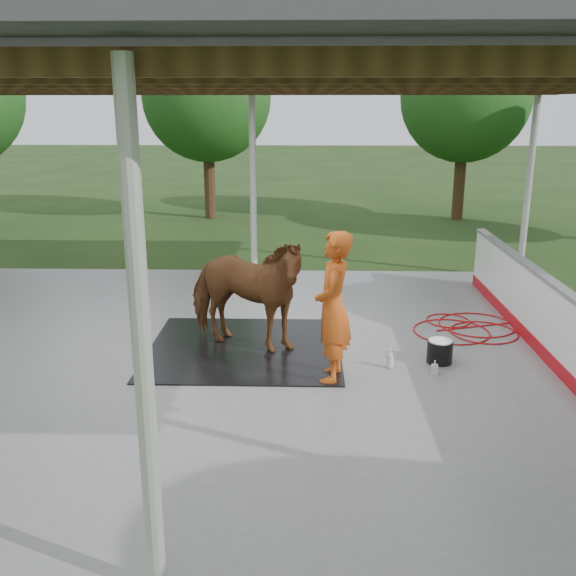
{
  "coord_description": "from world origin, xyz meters",
  "views": [
    {
      "loc": [
        1.1,
        -8.72,
        3.6
      ],
      "look_at": [
        0.87,
        -0.41,
        1.2
      ],
      "focal_mm": 40.0,
      "sensor_mm": 36.0,
      "label": 1
    }
  ],
  "objects_px": {
    "horse": "(244,292)",
    "handler": "(333,307)",
    "dasher_board": "(550,323)",
    "wash_bucket": "(440,351)"
  },
  "relations": [
    {
      "from": "horse",
      "to": "handler",
      "type": "xyz_separation_m",
      "value": [
        1.26,
        -1.06,
        0.12
      ]
    },
    {
      "from": "dasher_board",
      "to": "handler",
      "type": "height_order",
      "value": "handler"
    },
    {
      "from": "horse",
      "to": "handler",
      "type": "relative_size",
      "value": 1.02
    },
    {
      "from": "dasher_board",
      "to": "horse",
      "type": "relative_size",
      "value": 3.9
    },
    {
      "from": "handler",
      "to": "wash_bucket",
      "type": "bearing_deg",
      "value": 119.52
    },
    {
      "from": "wash_bucket",
      "to": "dasher_board",
      "type": "bearing_deg",
      "value": 6.2
    },
    {
      "from": "dasher_board",
      "to": "horse",
      "type": "xyz_separation_m",
      "value": [
        -4.39,
        0.28,
        0.34
      ]
    },
    {
      "from": "handler",
      "to": "wash_bucket",
      "type": "distance_m",
      "value": 1.87
    },
    {
      "from": "dasher_board",
      "to": "horse",
      "type": "bearing_deg",
      "value": 176.39
    },
    {
      "from": "handler",
      "to": "wash_bucket",
      "type": "height_order",
      "value": "handler"
    }
  ]
}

